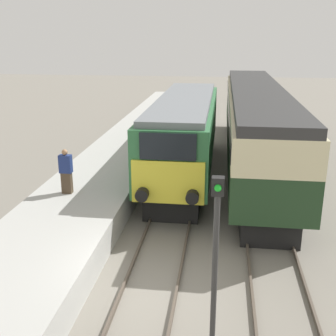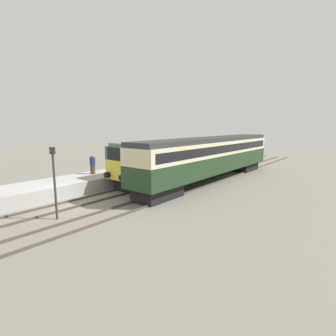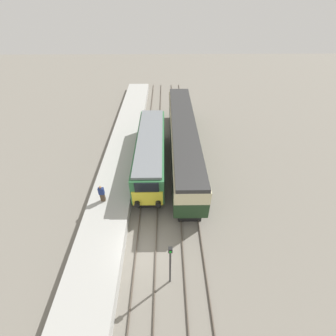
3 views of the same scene
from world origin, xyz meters
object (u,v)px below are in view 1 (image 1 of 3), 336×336
Objects in this scene: locomotive at (185,133)px; signal_post at (215,254)px; passenger_carriage at (255,118)px; person_on_platform at (66,172)px.

signal_post is (1.70, -11.83, 0.28)m from locomotive.
passenger_carriage reaches higher than locomotive.
signal_post is at bearing -81.82° from locomotive.
signal_post reaches higher than person_on_platform.
passenger_carriage reaches higher than signal_post.
passenger_carriage is 10.63m from person_on_platform.
signal_post reaches higher than locomotive.
locomotive is at bearing 98.18° from signal_post.
locomotive is 4.10m from passenger_carriage.
passenger_carriage is at bearing 47.45° from person_on_platform.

